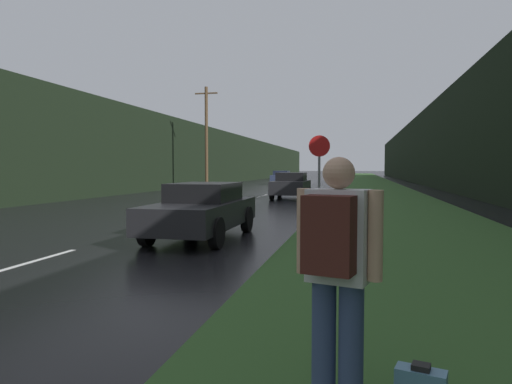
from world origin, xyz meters
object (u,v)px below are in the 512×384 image
car_passing_near (202,210)px  car_passing_far (291,185)px  stop_sign (319,173)px  hitchhiker_with_backpack (336,266)px  car_oncoming (282,178)px

car_passing_near → car_passing_far: size_ratio=1.08×
car_passing_near → stop_sign: bearing=-139.1°
hitchhiker_with_backpack → car_oncoming: bearing=115.1°
car_passing_near → car_passing_far: car_passing_far is taller
stop_sign → hitchhiker_with_backpack: stop_sign is taller
hitchhiker_with_backpack → stop_sign: bearing=110.7°
hitchhiker_with_backpack → car_passing_far: bearing=114.2°
stop_sign → hitchhiker_with_backpack: bearing=-84.5°
stop_sign → car_oncoming: (-6.97, 35.35, -0.84)m
car_passing_far → stop_sign: bearing=101.7°
hitchhiker_with_backpack → car_passing_far: (-3.65, 22.79, -0.29)m
car_passing_far → car_oncoming: car_passing_far is taller
hitchhiker_with_backpack → car_passing_near: 8.35m
hitchhiker_with_backpack → car_oncoming: size_ratio=0.42×
car_passing_near → car_oncoming: (-4.27, 37.68, 0.04)m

